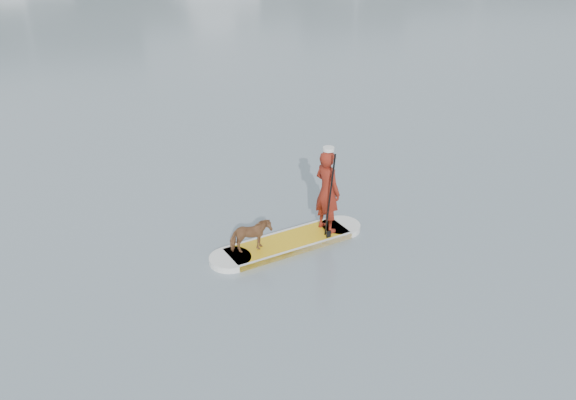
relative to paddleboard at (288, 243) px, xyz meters
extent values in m
plane|color=slate|center=(3.62, -2.40, -0.06)|extent=(140.00, 140.00, 0.00)
cube|color=gold|center=(0.00, 0.00, 0.00)|extent=(2.62, 1.38, 0.12)
cylinder|color=silver|center=(-1.21, -0.30, 0.00)|extent=(0.80, 0.80, 0.12)
cylinder|color=silver|center=(1.21, 0.30, 0.00)|extent=(0.80, 0.80, 0.12)
cube|color=silver|center=(-0.09, 0.36, 0.00)|extent=(2.44, 0.66, 0.12)
cube|color=silver|center=(0.09, -0.36, 0.00)|extent=(2.44, 0.66, 0.12)
imported|color=maroon|center=(0.86, 0.21, 0.91)|extent=(0.62, 0.73, 1.70)
cylinder|color=silver|center=(0.86, 0.21, 1.80)|extent=(0.22, 0.22, 0.07)
imported|color=brown|center=(-0.79, -0.19, 0.39)|extent=(0.80, 0.42, 0.65)
cylinder|color=black|center=(0.80, -0.11, 0.94)|extent=(0.10, 0.30, 1.89)
cube|color=black|center=(0.80, -0.11, 0.04)|extent=(0.10, 0.04, 0.32)
camera|label=1|loc=(-2.99, -10.41, 6.43)|focal=40.00mm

